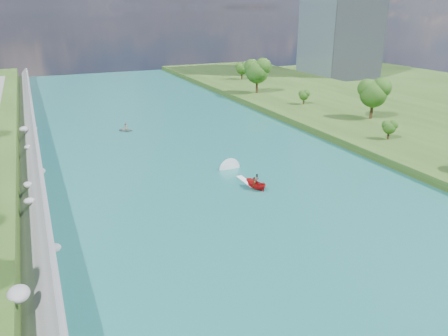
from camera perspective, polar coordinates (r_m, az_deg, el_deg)
name	(u,v)px	position (r m, az deg, el deg)	size (l,w,h in m)	color
ground	(271,226)	(52.98, 6.21, -7.52)	(260.00, 260.00, 0.00)	#2D5119
river_water	(209,172)	(69.40, -2.01, -0.46)	(55.00, 240.00, 0.10)	#1B6964
berm_east	(436,133)	(98.07, 25.95, 4.12)	(44.00, 240.00, 1.50)	#2D5119
riprap_bank	(31,188)	(64.11, -23.86, -2.38)	(4.68, 236.00, 4.17)	slate
trees_east	(394,104)	(92.63, 21.31, 7.80)	(16.84, 137.44, 11.42)	#154913
motorboat	(249,180)	(64.35, 3.32, -1.58)	(3.60, 18.72, 1.98)	#AD0D0F
raft	(126,129)	(94.34, -12.68, 4.95)	(3.69, 3.64, 1.64)	gray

